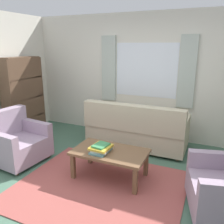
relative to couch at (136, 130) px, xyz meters
The scene contains 9 objects.
ground_plane 1.58m from the couch, 91.44° to the right, with size 6.24×6.24×0.00m, color #476B56.
wall_back 1.18m from the couch, 93.02° to the left, with size 5.32×0.12×2.60m, color silver.
window_with_curtains 1.26m from the couch, 93.42° to the left, with size 1.98×0.07×1.40m.
area_rug 1.57m from the couch, 91.44° to the right, with size 2.31×1.93×0.01m, color #9E4C47.
couch is the anchor object (origin of this frame).
armchair_left 2.19m from the couch, 141.71° to the right, with size 0.90×0.92×0.88m.
coffee_table 1.20m from the couch, 90.67° to the right, with size 1.10×0.64×0.44m.
book_stack_on_table 1.29m from the couch, 95.41° to the right, with size 0.29×0.34×0.11m.
bookshelf 2.47m from the couch, behind, with size 0.30×0.94×1.72m.
Camera 1 is at (1.34, -2.56, 1.95)m, focal length 37.41 mm.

